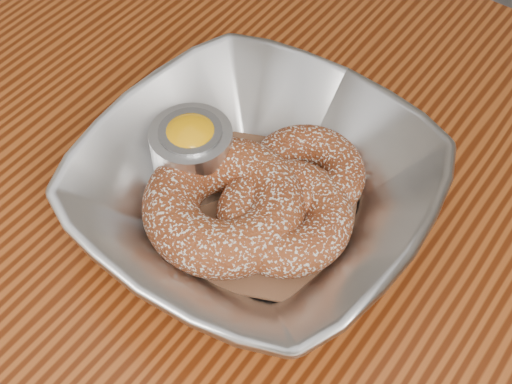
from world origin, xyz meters
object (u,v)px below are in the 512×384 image
Objects in this scene: table at (161,291)px; donut_front at (224,205)px; donut_back at (306,173)px; donut_extra at (285,216)px; serving_bowl at (256,192)px; ramekin at (192,152)px.

table is 0.14m from donut_front.
table is at bearing -130.61° from donut_back.
donut_front is 1.20× the size of donut_extra.
donut_front is (0.05, 0.03, 0.13)m from table.
serving_bowl reaches higher than donut_back.
table is 13.72× the size of donut_back.
ramekin is (0.00, 0.05, 0.14)m from table.
ramekin reaches higher than donut_front.
donut_back reaches higher than table.
ramekin reaches higher than donut_back.
donut_extra is at bearing -1.58° from ramekin.
ramekin is at bearing 178.42° from donut_extra.
donut_extra is 1.60× the size of ramekin.
serving_bowl is 0.04m from donut_back.
serving_bowl is at bearing 172.38° from donut_extra.
serving_bowl is 2.54× the size of donut_extra.
donut_back is 0.90× the size of donut_extra.
donut_extra is (0.04, 0.02, -0.00)m from donut_front.
table is 0.15m from serving_bowl.
donut_back is (0.08, 0.09, 0.12)m from table.
serving_bowl is 0.03m from donut_extra.
donut_front reaches higher than table.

